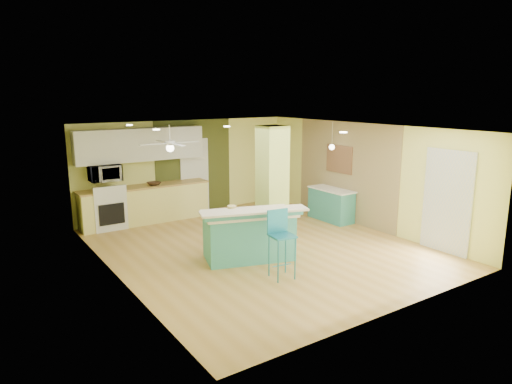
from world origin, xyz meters
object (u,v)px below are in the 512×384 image
(peninsula, at_px, (249,234))
(canister, at_px, (232,210))
(fruit_bowl, at_px, (154,184))
(bar_stool, at_px, (280,233))
(side_counter, at_px, (331,204))

(peninsula, height_order, canister, canister)
(fruit_bowl, bearing_deg, canister, -87.23)
(peninsula, distance_m, fruit_bowl, 3.61)
(fruit_bowl, bearing_deg, bar_stool, -83.84)
(bar_stool, bearing_deg, canister, 114.58)
(bar_stool, bearing_deg, peninsula, 95.97)
(fruit_bowl, bearing_deg, side_counter, -31.91)
(peninsula, distance_m, side_counter, 3.47)
(peninsula, distance_m, bar_stool, 1.09)
(bar_stool, xyz_separation_m, canister, (-0.33, 1.09, 0.22))
(bar_stool, height_order, side_counter, bar_stool)
(peninsula, xyz_separation_m, side_counter, (3.26, 1.18, -0.09))
(bar_stool, xyz_separation_m, fruit_bowl, (-0.50, 4.59, 0.17))
(peninsula, height_order, fruit_bowl, peninsula)
(side_counter, height_order, fruit_bowl, fruit_bowl)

